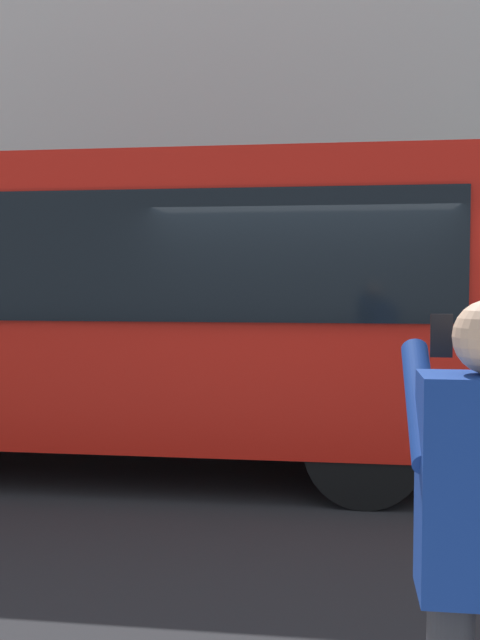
% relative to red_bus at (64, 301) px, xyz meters
% --- Properties ---
extents(ground_plane, '(60.00, 60.00, 0.00)m').
position_rel_red_bus_xyz_m(ground_plane, '(-2.51, 0.56, -1.68)').
color(ground_plane, '#232326').
extents(building_facade_far, '(28.00, 1.55, 12.00)m').
position_rel_red_bus_xyz_m(building_facade_far, '(-2.52, -6.24, 4.30)').
color(building_facade_far, beige).
rests_on(building_facade_far, ground_plane).
extents(red_bus, '(9.05, 2.54, 3.08)m').
position_rel_red_bus_xyz_m(red_bus, '(0.00, 0.00, 0.00)').
color(red_bus, red).
rests_on(red_bus, ground_plane).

